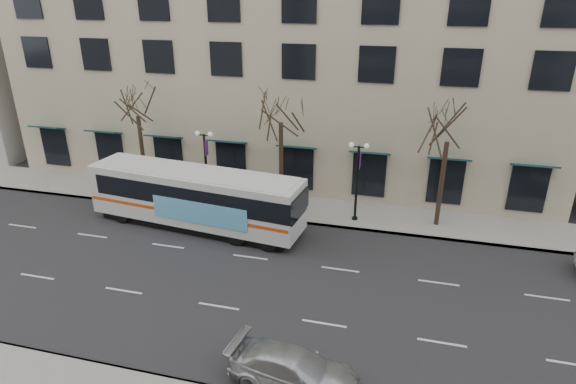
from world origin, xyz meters
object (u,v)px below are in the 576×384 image
(tree_far_mid, at_px, (281,108))
(lamp_post_left, at_px, (206,164))
(tree_far_right, at_px, (449,126))
(lamp_post_right, at_px, (357,178))
(city_bus, at_px, (197,197))
(silver_car, at_px, (295,370))
(tree_far_left, at_px, (136,102))

(tree_far_mid, relative_size, lamp_post_left, 1.64)
(tree_far_mid, xyz_separation_m, tree_far_right, (10.00, -0.00, -0.48))
(lamp_post_right, bearing_deg, tree_far_mid, 173.17)
(tree_far_right, bearing_deg, lamp_post_left, -177.71)
(lamp_post_left, relative_size, city_bus, 0.38)
(lamp_post_left, bearing_deg, tree_far_mid, 6.85)
(city_bus, distance_m, silver_car, 14.37)
(tree_far_left, distance_m, silver_car, 21.70)
(tree_far_left, height_order, silver_car, tree_far_left)
(tree_far_left, xyz_separation_m, silver_car, (14.59, -14.92, -5.97))
(tree_far_right, height_order, silver_car, tree_far_right)
(tree_far_left, xyz_separation_m, city_bus, (5.68, -3.72, -4.70))
(lamp_post_left, bearing_deg, city_bus, -77.76)
(tree_far_mid, bearing_deg, silver_car, -72.92)
(lamp_post_left, height_order, city_bus, lamp_post_left)
(silver_car, bearing_deg, lamp_post_left, 41.73)
(lamp_post_left, distance_m, city_bus, 3.33)
(lamp_post_right, bearing_deg, city_bus, -161.51)
(tree_far_mid, distance_m, city_bus, 7.52)
(city_bus, bearing_deg, lamp_post_left, 108.82)
(tree_far_left, relative_size, tree_far_right, 1.03)
(tree_far_mid, relative_size, silver_car, 1.70)
(tree_far_left, distance_m, tree_far_mid, 10.00)
(tree_far_mid, relative_size, lamp_post_right, 1.64)
(city_bus, bearing_deg, silver_car, -44.96)
(city_bus, bearing_deg, tree_far_right, 21.14)
(lamp_post_right, xyz_separation_m, silver_car, (-0.42, -14.32, -2.21))
(silver_car, bearing_deg, tree_far_right, -11.98)
(tree_far_mid, distance_m, tree_far_right, 10.01)
(lamp_post_left, distance_m, silver_car, 17.37)
(tree_far_mid, height_order, tree_far_right, tree_far_mid)
(tree_far_mid, height_order, lamp_post_right, tree_far_mid)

